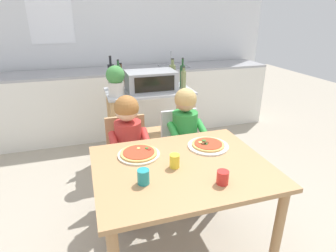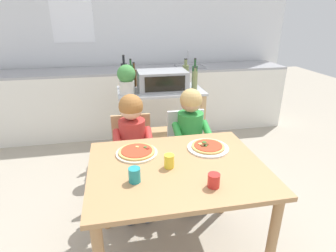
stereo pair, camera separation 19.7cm
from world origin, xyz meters
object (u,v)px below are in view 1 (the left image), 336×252
object	(u,v)px
dining_chair_left	(128,156)
dining_chair_right	(182,148)
kitchen_island_cart	(150,115)
drinking_cup_red	(223,177)
toaster_oven	(151,81)
pizza_plate_cream	(139,154)
bottle_squat_spirits	(119,77)
drinking_cup_teal	(143,177)
potted_herb_plant	(116,80)
bottle_clear_vinegar	(183,80)
pizza_plate_white	(208,145)
dining_table	(182,180)
bottle_brown_beer	(172,74)
bottle_tall_green_wine	(121,78)
child_in_red_shirt	(130,142)
bottle_slim_sauce	(111,76)
child_in_green_shirt	(187,134)
drinking_cup_yellow	(175,161)
bottle_dark_olive_oil	(182,76)

from	to	relation	value
dining_chair_left	dining_chair_right	distance (m)	0.51
kitchen_island_cart	drinking_cup_red	size ratio (longest dim) A/B	11.81
toaster_oven	pizza_plate_cream	size ratio (longest dim) A/B	1.85
dining_chair_left	drinking_cup_red	bearing A→B (deg)	-68.26
bottle_squat_spirits	dining_chair_left	xyz separation A→B (m)	(-0.07, -0.85, -0.52)
kitchen_island_cart	drinking_cup_teal	size ratio (longest dim) A/B	10.75
potted_herb_plant	drinking_cup_teal	size ratio (longest dim) A/B	3.51
bottle_clear_vinegar	pizza_plate_white	distance (m)	1.18
drinking_cup_teal	dining_table	bearing A→B (deg)	24.53
bottle_brown_beer	pizza_plate_cream	distance (m)	1.61
bottle_brown_beer	dining_chair_right	xyz separation A→B (m)	(-0.20, -0.91, -0.50)
bottle_tall_green_wine	child_in_red_shirt	bearing A→B (deg)	-95.89
toaster_oven	drinking_cup_red	world-z (taller)	toaster_oven
bottle_tall_green_wine	pizza_plate_cream	xyz separation A→B (m)	(-0.11, -1.44, -0.20)
bottle_clear_vinegar	drinking_cup_red	size ratio (longest dim) A/B	3.29
bottle_slim_sauce	bottle_tall_green_wine	world-z (taller)	bottle_slim_sauce
child_in_red_shirt	bottle_slim_sauce	bearing A→B (deg)	89.97
child_in_green_shirt	dining_chair_left	bearing A→B (deg)	168.51
dining_table	drinking_cup_yellow	xyz separation A→B (m)	(-0.05, -0.01, 0.16)
dining_table	drinking_cup_teal	world-z (taller)	drinking_cup_teal
child_in_green_shirt	bottle_slim_sauce	bearing A→B (deg)	115.90
dining_table	dining_chair_right	bearing A→B (deg)	69.65
bottle_slim_sauce	dining_table	size ratio (longest dim) A/B	0.32
drinking_cup_teal	drinking_cup_yellow	xyz separation A→B (m)	(0.22, 0.12, -0.00)
bottle_clear_vinegar	pizza_plate_white	bearing A→B (deg)	-101.24
bottle_clear_vinegar	drinking_cup_teal	bearing A→B (deg)	-117.99
pizza_plate_cream	drinking_cup_red	distance (m)	0.61
bottle_slim_sauce	drinking_cup_teal	distance (m)	1.78
pizza_plate_cream	pizza_plate_white	world-z (taller)	same
dining_table	drinking_cup_yellow	distance (m)	0.17
dining_chair_right	drinking_cup_yellow	world-z (taller)	drinking_cup_yellow
drinking_cup_yellow	child_in_green_shirt	bearing A→B (deg)	62.35
pizza_plate_white	drinking_cup_red	distance (m)	0.46
bottle_slim_sauce	bottle_tall_green_wine	bearing A→B (deg)	3.85
bottle_dark_olive_oil	drinking_cup_teal	world-z (taller)	bottle_dark_olive_oil
drinking_cup_teal	kitchen_island_cart	bearing A→B (deg)	75.14
pizza_plate_cream	pizza_plate_white	size ratio (longest dim) A/B	0.97
pizza_plate_cream	potted_herb_plant	bearing A→B (deg)	89.60
toaster_oven	potted_herb_plant	size ratio (longest dim) A/B	1.73
potted_herb_plant	dining_chair_right	size ratio (longest dim) A/B	0.38
bottle_squat_spirits	dining_chair_right	size ratio (longest dim) A/B	0.41
child_in_green_shirt	pizza_plate_cream	world-z (taller)	child_in_green_shirt
kitchen_island_cart	bottle_clear_vinegar	bearing A→B (deg)	-18.87
pizza_plate_white	drinking_cup_red	xyz separation A→B (m)	(-0.12, -0.45, 0.03)
pizza_plate_cream	dining_table	bearing A→B (deg)	-41.05
bottle_tall_green_wine	dining_chair_right	size ratio (longest dim) A/B	0.34
bottle_squat_spirits	potted_herb_plant	size ratio (longest dim) A/B	1.08
kitchen_island_cart	pizza_plate_cream	xyz separation A→B (m)	(-0.38, -1.24, 0.20)
bottle_tall_green_wine	bottle_brown_beer	xyz separation A→B (m)	(0.60, -0.02, 0.01)
dining_table	bottle_dark_olive_oil	bearing A→B (deg)	70.02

